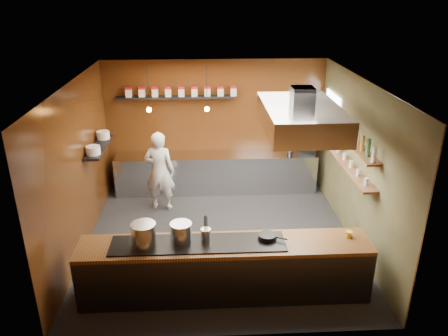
{
  "coord_description": "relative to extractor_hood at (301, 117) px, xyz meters",
  "views": [
    {
      "loc": [
        -0.3,
        -7.17,
        4.48
      ],
      "look_at": [
        0.09,
        0.4,
        1.3
      ],
      "focal_mm": 35.0,
      "sensor_mm": 36.0,
      "label": 1
    }
  ],
  "objects": [
    {
      "name": "plate_stacks",
      "position": [
        -3.64,
        1.4,
        -0.86
      ],
      "size": [
        0.26,
        1.16,
        0.16
      ],
      "color": "white",
      "rests_on": "plate_shelf"
    },
    {
      "name": "stockpot_small",
      "position": [
        -1.95,
        -1.14,
        -1.41
      ],
      "size": [
        0.39,
        0.39,
        0.3
      ],
      "primitive_type": "cylinder",
      "rotation": [
        0.0,
        0.0,
        0.23
      ],
      "color": "silver",
      "rests_on": "pass_counter"
    },
    {
      "name": "chef",
      "position": [
        -2.52,
        1.75,
        -1.64
      ],
      "size": [
        0.69,
        0.51,
        1.73
      ],
      "primitive_type": "imported",
      "rotation": [
        0.0,
        0.0,
        2.97
      ],
      "color": "white",
      "rests_on": "floor"
    },
    {
      "name": "stockpot_large",
      "position": [
        -2.49,
        -1.22,
        -1.39
      ],
      "size": [
        0.42,
        0.42,
        0.36
      ],
      "primitive_type": "cylinder",
      "rotation": [
        0.0,
        0.0,
        0.15
      ],
      "color": "silver",
      "rests_on": "pass_counter"
    },
    {
      "name": "right_wall",
      "position": [
        1.2,
        0.4,
        -1.01
      ],
      "size": [
        0.0,
        5.0,
        5.0
      ],
      "primitive_type": "plane",
      "rotation": [
        1.57,
        0.0,
        -1.57
      ],
      "color": "#4D4A2B",
      "rests_on": "ground"
    },
    {
      "name": "storage_tins",
      "position": [
        -2.05,
        2.76,
        -0.17
      ],
      "size": [
        2.43,
        0.13,
        0.22
      ],
      "color": "beige",
      "rests_on": "tin_shelf"
    },
    {
      "name": "butter_jar",
      "position": [
        0.6,
        -1.11,
        -1.54
      ],
      "size": [
        0.11,
        0.11,
        0.09
      ],
      "primitive_type": "cylinder",
      "rotation": [
        0.0,
        0.0,
        0.11
      ],
      "color": "yellow",
      "rests_on": "pass_counter"
    },
    {
      "name": "frying_pan",
      "position": [
        -0.65,
        -1.13,
        -1.53
      ],
      "size": [
        0.43,
        0.29,
        0.07
      ],
      "color": "black",
      "rests_on": "pass_counter"
    },
    {
      "name": "bottles",
      "position": [
        1.04,
        0.7,
        -0.45
      ],
      "size": [
        0.06,
        2.66,
        0.24
      ],
      "color": "silver",
      "rests_on": "bottle_shelf_upper"
    },
    {
      "name": "pass_counter",
      "position": [
        -1.3,
        -1.2,
        -2.04
      ],
      "size": [
        4.4,
        0.72,
        0.94
      ],
      "color": "#38383D",
      "rests_on": "floor"
    },
    {
      "name": "pendant_right",
      "position": [
        -1.5,
        2.1,
        -0.35
      ],
      "size": [
        0.1,
        0.1,
        0.95
      ],
      "color": "black",
      "rests_on": "ceiling"
    },
    {
      "name": "wine_glasses",
      "position": [
        1.04,
        0.7,
        -0.97
      ],
      "size": [
        0.07,
        2.37,
        0.13
      ],
      "color": "silver",
      "rests_on": "bottle_shelf_lower"
    },
    {
      "name": "ceiling",
      "position": [
        -1.3,
        0.4,
        0.49
      ],
      "size": [
        5.0,
        5.0,
        0.0
      ],
      "primitive_type": "plane",
      "rotation": [
        3.14,
        0.0,
        0.0
      ],
      "color": "silver",
      "rests_on": "back_wall"
    },
    {
      "name": "pendant_left",
      "position": [
        -2.7,
        2.1,
        -0.35
      ],
      "size": [
        0.1,
        0.1,
        0.95
      ],
      "color": "black",
      "rests_on": "ceiling"
    },
    {
      "name": "extractor_hood",
      "position": [
        0.0,
        0.0,
        0.0
      ],
      "size": [
        1.2,
        2.0,
        0.72
      ],
      "color": "#38383D",
      "rests_on": "ceiling"
    },
    {
      "name": "utensil_crock",
      "position": [
        -1.58,
        -1.13,
        -1.47
      ],
      "size": [
        0.19,
        0.19,
        0.2
      ],
      "primitive_type": "cylinder",
      "rotation": [
        0.0,
        0.0,
        -0.33
      ],
      "color": "silver",
      "rests_on": "pass_counter"
    },
    {
      "name": "bottle_shelf_lower",
      "position": [
        1.04,
        0.7,
        -1.06
      ],
      "size": [
        0.26,
        2.8,
        0.04
      ],
      "primitive_type": "cube",
      "color": "brown",
      "rests_on": "right_wall"
    },
    {
      "name": "tin_shelf",
      "position": [
        -2.2,
        2.76,
        -0.31
      ],
      "size": [
        2.6,
        0.26,
        0.04
      ],
      "primitive_type": "cube",
      "color": "black",
      "rests_on": "back_wall"
    },
    {
      "name": "bottle_shelf_upper",
      "position": [
        1.04,
        0.7,
        -0.59
      ],
      "size": [
        0.26,
        2.8,
        0.04
      ],
      "primitive_type": "cube",
      "color": "brown",
      "rests_on": "right_wall"
    },
    {
      "name": "plate_shelf",
      "position": [
        -3.64,
        1.4,
        -0.96
      ],
      "size": [
        0.3,
        1.4,
        0.04
      ],
      "primitive_type": "cube",
      "color": "black",
      "rests_on": "left_wall"
    },
    {
      "name": "prep_counter",
      "position": [
        -1.3,
        2.57,
        -2.06
      ],
      "size": [
        4.6,
        0.65,
        0.9
      ],
      "primitive_type": "cube",
      "color": "silver",
      "rests_on": "floor"
    },
    {
      "name": "window_pane",
      "position": [
        1.15,
        2.1,
        -0.61
      ],
      "size": [
        0.0,
        1.0,
        1.0
      ],
      "primitive_type": "plane",
      "rotation": [
        1.57,
        0.0,
        -1.57
      ],
      "color": "white",
      "rests_on": "right_wall"
    },
    {
      "name": "espresso_machine",
      "position": [
        0.8,
        2.53,
        -1.4
      ],
      "size": [
        0.53,
        0.51,
        0.42
      ],
      "primitive_type": "cube",
      "rotation": [
        0.0,
        0.0,
        -0.35
      ],
      "color": "black",
      "rests_on": "prep_counter"
    },
    {
      "name": "floor",
      "position": [
        -1.3,
        0.4,
        -2.51
      ],
      "size": [
        5.0,
        5.0,
        0.0
      ],
      "primitive_type": "plane",
      "color": "#232326",
      "rests_on": "ground"
    },
    {
      "name": "left_wall",
      "position": [
        -3.8,
        0.4,
        -1.01
      ],
      "size": [
        0.0,
        5.0,
        5.0
      ],
      "primitive_type": "plane",
      "rotation": [
        1.57,
        0.0,
        1.57
      ],
      "color": "#3D210B",
      "rests_on": "ground"
    },
    {
      "name": "back_wall",
      "position": [
        -1.3,
        2.9,
        -1.01
      ],
      "size": [
        5.0,
        0.0,
        5.0
      ],
      "primitive_type": "plane",
      "rotation": [
        1.57,
        0.0,
        0.0
      ],
      "color": "#3D210B",
      "rests_on": "ground"
    }
  ]
}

